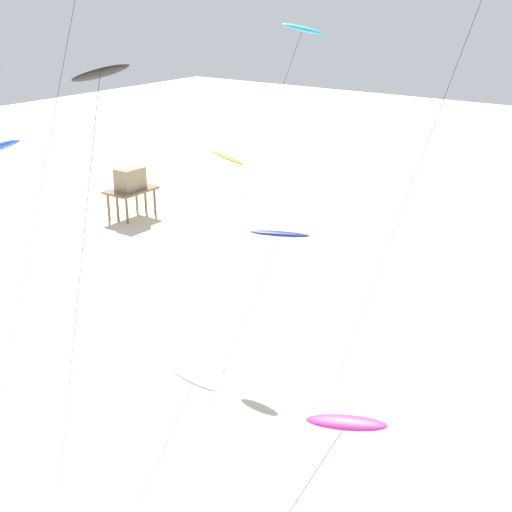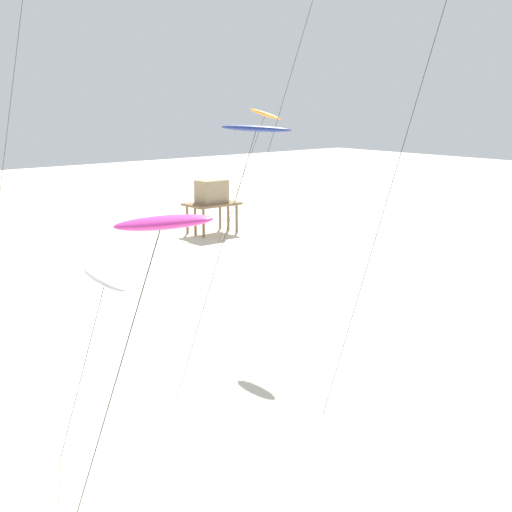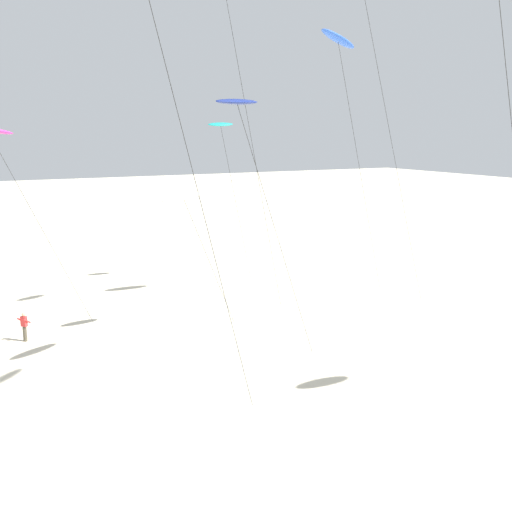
% 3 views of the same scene
% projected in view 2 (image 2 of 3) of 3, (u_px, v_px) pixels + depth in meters
% --- Properties ---
extents(kite_magenta, '(1.65, 6.45, 12.12)m').
position_uv_depth(kite_magenta, '(159.00, 227.00, 13.22)').
color(kite_magenta, '#D8339E').
rests_on(kite_magenta, ground).
extents(kite_orange, '(1.75, 7.71, 13.65)m').
position_uv_depth(kite_orange, '(265.00, 115.00, 42.17)').
color(kite_orange, orange).
rests_on(kite_orange, ground).
extents(kite_navy, '(2.00, 6.32, 13.14)m').
position_uv_depth(kite_navy, '(255.00, 131.00, 26.73)').
color(kite_navy, navy).
rests_on(kite_navy, ground).
extents(kite_white, '(1.09, 4.69, 8.39)m').
position_uv_depth(kite_white, '(105.00, 280.00, 23.44)').
color(kite_white, white).
rests_on(kite_white, ground).
extents(stilt_house, '(5.49, 3.68, 5.68)m').
position_uv_depth(stilt_house, '(212.00, 196.00, 72.02)').
color(stilt_house, '#846647').
rests_on(stilt_house, ground).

